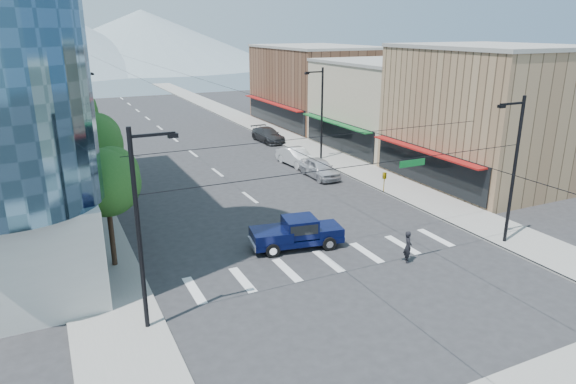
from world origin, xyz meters
The scene contains 21 objects.
ground centered at (0.00, 0.00, 0.00)m, with size 160.00×160.00×0.00m, color #28282B.
sidewalk_left centered at (-12.00, 40.00, 0.07)m, with size 4.00×120.00×0.15m, color gray.
sidewalk_right centered at (12.00, 40.00, 0.07)m, with size 4.00×120.00×0.15m, color gray.
shop_near centered at (20.00, 10.00, 5.50)m, with size 12.00×14.00×11.00m, color #8C6B4C.
shop_mid centered at (20.00, 24.00, 4.50)m, with size 12.00×14.00×9.00m, color tan.
shop_far centered at (20.00, 40.00, 5.00)m, with size 12.00×18.00×10.00m, color brown.
clock_tower centered at (-16.50, 62.00, 10.64)m, with size 4.80×4.80×20.40m.
mountain_left centered at (-15.00, 150.00, 11.00)m, with size 80.00×80.00×22.00m, color gray.
mountain_right centered at (20.00, 160.00, 9.00)m, with size 90.00×90.00×18.00m, color gray.
tree_near centered at (-11.07, 6.10, 4.99)m, with size 3.65×3.64×6.71m.
tree_midnear centered at (-11.07, 13.10, 5.59)m, with size 4.09×4.09×7.52m.
tree_midfar centered at (-11.07, 20.10, 4.99)m, with size 3.65×3.64×6.71m.
tree_far centered at (-11.07, 27.10, 5.59)m, with size 4.09×4.09×7.52m.
signal_rig centered at (0.19, -1.00, 4.64)m, with size 21.80×0.20×9.00m.
lamp_pole_nw centered at (-10.67, 30.00, 4.94)m, with size 2.00×0.25×9.00m.
lamp_pole_ne centered at (10.67, 22.00, 4.94)m, with size 2.00×0.25×9.00m.
pickup_truck centered at (-0.99, 4.00, 0.98)m, with size 5.78×2.85×1.88m.
pedestrian centered at (3.77, -0.49, 0.93)m, with size 0.67×0.44×1.85m, color black.
parked_car_near centered at (7.60, 16.59, 0.84)m, with size 1.98×4.93×1.68m, color silver.
parked_car_mid centered at (7.60, 21.14, 0.83)m, with size 1.76×5.04×1.66m, color silver.
parked_car_far centered at (9.40, 31.99, 0.80)m, with size 2.24×5.52×1.60m, color #333335.
Camera 1 is at (-13.76, -21.35, 12.69)m, focal length 32.00 mm.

